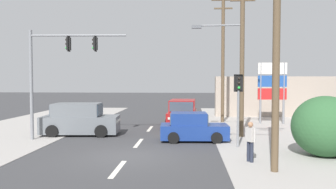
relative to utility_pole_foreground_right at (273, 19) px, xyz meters
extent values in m
plane|color=#3A3A3D|center=(-5.55, 2.03, -5.44)|extent=(140.00, 140.00, 0.00)
cube|color=silver|center=(-5.55, 0.03, -5.44)|extent=(0.20, 2.40, 0.01)
cube|color=silver|center=(-5.55, 5.03, -5.44)|extent=(0.20, 2.40, 0.01)
cube|color=silver|center=(-5.55, 10.03, -5.44)|extent=(0.20, 2.40, 0.01)
cube|color=#A39E99|center=(3.45, 4.03, -5.43)|extent=(10.00, 44.00, 0.02)
cylinder|color=brown|center=(0.13, -0.01, -0.37)|extent=(0.26, 0.26, 10.15)
cylinder|color=brown|center=(0.10, 7.20, -0.99)|extent=(0.26, 0.26, 8.91)
cube|color=brown|center=(0.10, 7.20, 2.37)|extent=(1.40, 0.12, 0.10)
cylinder|color=slate|center=(-1.20, 7.23, 0.97)|extent=(2.60, 0.15, 0.09)
cube|color=#595B60|center=(-2.50, 7.26, 0.90)|extent=(0.57, 0.29, 0.18)
cylinder|color=brown|center=(-0.32, 13.80, -0.50)|extent=(0.26, 0.26, 9.88)
cube|color=brown|center=(-0.32, 13.80, 3.99)|extent=(1.80, 0.12, 0.11)
cube|color=brown|center=(-0.32, 13.80, 3.34)|extent=(1.40, 0.12, 0.10)
cylinder|color=slate|center=(-11.53, 5.57, -2.44)|extent=(0.18, 0.18, 6.00)
cylinder|color=slate|center=(-8.93, 5.69, 0.26)|extent=(5.20, 0.36, 0.11)
cube|color=black|center=(-9.45, 5.67, -0.19)|extent=(0.21, 0.27, 0.68)
cube|color=black|center=(-9.45, 5.67, -0.19)|extent=(0.06, 0.44, 0.84)
sphere|color=black|center=(-9.57, 5.66, 0.03)|extent=(0.13, 0.13, 0.13)
sphere|color=black|center=(-9.57, 5.66, -0.19)|extent=(0.13, 0.13, 0.13)
sphere|color=green|center=(-9.57, 5.66, -0.41)|extent=(0.13, 0.13, 0.13)
cube|color=black|center=(-7.99, 5.74, -0.19)|extent=(0.21, 0.27, 0.68)
cube|color=black|center=(-7.99, 5.74, -0.19)|extent=(0.06, 0.44, 0.84)
sphere|color=black|center=(-8.11, 5.73, 0.03)|extent=(0.13, 0.13, 0.13)
sphere|color=black|center=(-8.11, 5.73, -0.19)|extent=(0.13, 0.13, 0.13)
sphere|color=green|center=(-8.11, 5.73, -0.41)|extent=(0.13, 0.13, 0.13)
cylinder|color=slate|center=(-0.54, 4.23, -4.04)|extent=(0.12, 0.12, 2.80)
cube|color=black|center=(-0.54, 4.23, -2.30)|extent=(0.28, 0.22, 0.68)
cube|color=black|center=(-0.54, 4.23, -2.30)|extent=(0.44, 0.08, 0.84)
sphere|color=black|center=(-0.53, 4.11, -2.08)|extent=(0.13, 0.13, 0.13)
sphere|color=black|center=(-0.53, 4.11, -2.30)|extent=(0.13, 0.13, 0.13)
sphere|color=green|center=(-0.53, 4.11, -2.52)|extent=(0.13, 0.13, 0.13)
cylinder|color=slate|center=(2.41, 12.98, -3.14)|extent=(0.16, 0.16, 4.60)
cylinder|color=slate|center=(4.11, 12.98, -3.14)|extent=(0.16, 0.16, 4.60)
cube|color=silver|center=(3.26, 12.98, -1.29)|extent=(2.10, 0.14, 0.84)
cube|color=#1E4793|center=(3.26, 12.98, -2.24)|extent=(2.10, 0.14, 0.84)
cube|color=red|center=(3.26, 12.98, -3.19)|extent=(2.10, 0.14, 0.84)
ellipsoid|color=#2D5B33|center=(2.90, 2.51, -4.13)|extent=(2.83, 2.54, 2.62)
cube|color=#A39384|center=(5.45, 18.03, -3.64)|extent=(12.00, 1.00, 3.60)
cube|color=navy|center=(-2.64, 5.84, -4.93)|extent=(3.66, 1.75, 0.76)
cube|color=navy|center=(-2.94, 5.82, -4.23)|extent=(1.96, 1.56, 0.64)
cube|color=#384756|center=(-1.97, 5.86, -4.23)|extent=(0.12, 1.36, 0.54)
cube|color=#384756|center=(-3.91, 5.78, -4.23)|extent=(0.12, 1.33, 0.51)
cube|color=white|center=(-0.82, 5.91, -4.76)|extent=(0.10, 1.36, 0.14)
cylinder|color=black|center=(-1.56, 6.68, -5.14)|extent=(0.61, 0.21, 0.60)
cylinder|color=black|center=(-1.49, 5.08, -5.14)|extent=(0.61, 0.21, 0.60)
cylinder|color=black|center=(-3.79, 6.59, -5.14)|extent=(0.61, 0.21, 0.60)
cylinder|color=black|center=(-3.72, 4.99, -5.14)|extent=(0.61, 0.21, 0.60)
cube|color=slate|center=(-9.41, 7.36, -4.81)|extent=(4.62, 2.16, 1.00)
cube|color=slate|center=(-9.61, 7.34, -3.93)|extent=(2.82, 1.91, 0.76)
cube|color=#384756|center=(-8.24, 7.44, -3.93)|extent=(0.17, 1.58, 0.65)
cube|color=#384756|center=(-10.97, 7.24, -3.93)|extent=(0.17, 1.55, 0.61)
cube|color=white|center=(-7.14, 7.52, -4.58)|extent=(0.15, 1.56, 0.14)
cylinder|color=black|center=(-8.08, 8.37, -5.08)|extent=(0.73, 0.27, 0.72)
cylinder|color=black|center=(-7.95, 6.54, -5.08)|extent=(0.73, 0.27, 0.72)
cylinder|color=black|center=(-10.87, 8.17, -5.08)|extent=(0.73, 0.27, 0.72)
cylinder|color=black|center=(-10.73, 6.34, -5.08)|extent=(0.73, 0.27, 0.72)
cube|color=maroon|center=(-3.38, 10.99, -4.81)|extent=(2.04, 4.58, 1.00)
cube|color=maroon|center=(-3.37, 11.19, -3.93)|extent=(1.84, 2.77, 0.76)
cube|color=#384756|center=(-3.43, 9.83, -3.93)|extent=(1.58, 0.13, 0.65)
cube|color=#384756|center=(-3.31, 12.56, -3.93)|extent=(1.55, 0.13, 0.61)
cube|color=white|center=(-3.48, 8.73, -4.58)|extent=(1.56, 0.11, 0.14)
cylinder|color=black|center=(-2.52, 9.56, -5.08)|extent=(0.25, 0.73, 0.72)
cylinder|color=black|center=(-4.36, 9.64, -5.08)|extent=(0.25, 0.73, 0.72)
cylinder|color=black|center=(-2.40, 12.35, -5.08)|extent=(0.25, 0.73, 0.72)
cylinder|color=black|center=(-4.23, 12.43, -5.08)|extent=(0.25, 0.73, 0.72)
cylinder|color=#232838|center=(-0.44, 1.25, -5.02)|extent=(0.14, 0.14, 0.84)
cylinder|color=#232838|center=(-0.53, 1.41, -5.02)|extent=(0.14, 0.14, 0.84)
cube|color=#B7B2AD|center=(-0.49, 1.33, -4.32)|extent=(0.38, 0.42, 0.56)
sphere|color=#9E7051|center=(-0.49, 1.33, -3.92)|extent=(0.22, 0.22, 0.22)
cylinder|color=#B7B2AD|center=(-0.36, 1.13, -4.32)|extent=(0.09, 0.09, 0.54)
cylinder|color=#B7B2AD|center=(-0.61, 1.53, -4.32)|extent=(0.09, 0.09, 0.54)
camera|label=1|loc=(-2.94, -11.78, -2.15)|focal=35.00mm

